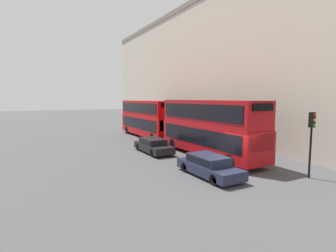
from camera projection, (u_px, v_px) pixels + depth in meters
ground_plane at (232, 172)px, 16.92m from camera, size 200.00×200.00×0.00m
building_facade at (307, 47)px, 19.35m from camera, size 1.10×80.00×16.46m
bus_leading at (209, 126)px, 21.39m from camera, size 2.59×11.06×4.63m
bus_second_in_queue at (147, 117)px, 32.20m from camera, size 2.59×11.24×4.47m
car_dark_sedan at (209, 165)px, 16.08m from camera, size 1.82×4.69×1.30m
car_hatchback at (153, 145)px, 23.04m from camera, size 1.78×4.73×1.26m
traffic_light at (312, 131)px, 15.42m from camera, size 0.30×0.36×3.97m
pedestrian at (176, 131)px, 31.50m from camera, size 0.36×0.36×1.85m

